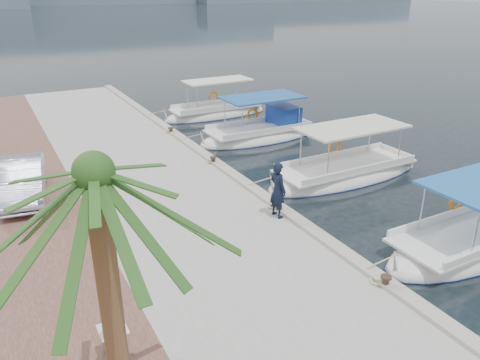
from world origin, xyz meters
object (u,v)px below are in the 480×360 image
at_px(fishing_caique_e, 216,114).
at_px(fishing_caique_d, 261,135).
at_px(parked_car, 22,180).
at_px(fishing_caique_b, 477,243).
at_px(date_palm, 94,176).
at_px(fishing_caique_c, 345,175).
at_px(fisherman, 278,190).

bearing_deg(fishing_caique_e, fishing_caique_d, -88.80).
xyz_separation_m(fishing_caique_d, parked_car, (-11.85, -3.29, 0.99)).
bearing_deg(fishing_caique_b, date_palm, -171.30).
relative_size(fishing_caique_c, date_palm, 1.32).
height_order(fishing_caique_d, parked_car, fishing_caique_d).
xyz_separation_m(fishing_caique_c, fishing_caique_d, (-0.26, 6.45, 0.07)).
bearing_deg(fishing_caique_c, fishing_caique_d, 92.34).
distance_m(fishing_caique_e, parked_car, 14.53).
bearing_deg(parked_car, fisherman, -29.81).
bearing_deg(fisherman, fishing_caique_c, -71.44).
bearing_deg(date_palm, fishing_caique_c, 34.90).
height_order(fishing_caique_c, fisherman, fisherman).
relative_size(fishing_caique_d, fisherman, 3.63).
bearing_deg(date_palm, fishing_caique_b, 8.70).
distance_m(fishing_caique_c, fisherman, 5.68).
xyz_separation_m(fishing_caique_d, fisherman, (-4.71, -8.86, 1.25)).
distance_m(fishing_caique_b, fishing_caique_c, 6.34).
xyz_separation_m(fishing_caique_d, fishing_caique_e, (-0.11, 5.21, -0.07)).
bearing_deg(fishing_caique_d, parked_car, -164.48).
relative_size(fisherman, parked_car, 0.46).
bearing_deg(fishing_caique_e, date_palm, -119.64).
height_order(fishing_caique_d, fisherman, fisherman).
bearing_deg(date_palm, fishing_caique_d, 52.03).
relative_size(fishing_caique_e, parked_car, 1.65).
xyz_separation_m(fishing_caique_c, fisherman, (-4.97, -2.42, 1.32)).
bearing_deg(date_palm, fishing_caique_e, 60.36).
bearing_deg(fishing_caique_e, fishing_caique_b, -89.08).
bearing_deg(fishing_caique_e, parked_car, -144.08).
distance_m(fishing_caique_b, fisherman, 6.40).
relative_size(fishing_caique_c, fishing_caique_d, 1.11).
distance_m(fishing_caique_d, fishing_caique_e, 5.22).
distance_m(fishing_caique_b, parked_car, 15.36).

